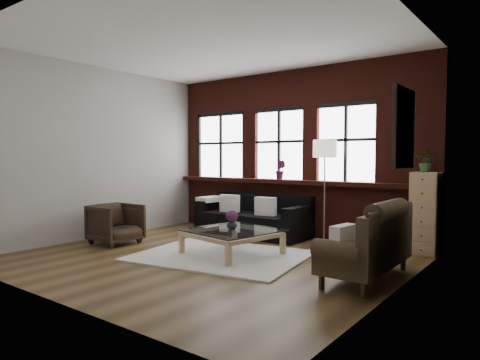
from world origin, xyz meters
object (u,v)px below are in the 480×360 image
Objects in this scene: drawer_chest at (425,213)px; floor_lamp at (324,189)px; dark_sofa at (252,214)px; vintage_settee at (366,243)px; vase at (232,224)px; coffee_table at (232,243)px; armchair at (116,224)px.

floor_lamp reaches higher than drawer_chest.
vintage_settee reaches higher than dark_sofa.
vintage_settee is 0.86× the size of floor_lamp.
vintage_settee is at bearing -29.43° from dark_sofa.
drawer_chest is at bearing 83.07° from vintage_settee.
drawer_chest is at bearing 38.24° from vase.
drawer_chest reaches higher than vase.
drawer_chest reaches higher than coffee_table.
dark_sofa reaches higher than coffee_table.
vintage_settee is 10.10× the size of vase.
dark_sofa is 1.83× the size of coffee_table.
drawer_chest reaches higher than vintage_settee.
vase is (0.75, -1.60, 0.08)m from dark_sofa.
armchair is at bearing -145.66° from floor_lamp.
drawer_chest is 0.66× the size of floor_lamp.
floor_lamp is (2.99, 2.05, 0.63)m from armchair.
drawer_chest is (3.11, 0.27, 0.24)m from dark_sofa.
vintage_settee reaches higher than armchair.
vase is at bearing 90.00° from coffee_table.
vase is (0.00, 0.00, 0.29)m from coffee_table.
coffee_table is at bearing -141.76° from drawer_chest.
floor_lamp is (-1.55, -0.34, 0.34)m from drawer_chest.
armchair is 2.24m from vase.
armchair is 4.61× the size of vase.
floor_lamp is (0.81, 1.52, 0.50)m from vase.
drawer_chest is (2.36, 1.86, 0.16)m from vase.
armchair reaches higher than vase.
drawer_chest is at bearing 12.38° from floor_lamp.
dark_sofa is at bearing -33.26° from armchair.
vintage_settee is at bearing -96.93° from drawer_chest.
drawer_chest is (4.54, 2.39, 0.29)m from armchair.
vase is 0.13× the size of drawer_chest.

